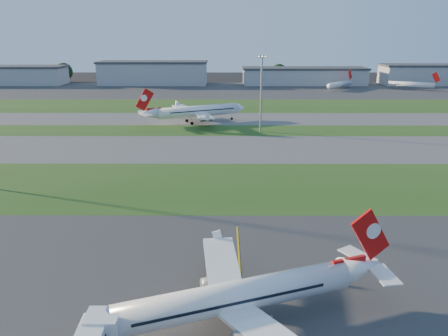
{
  "coord_description": "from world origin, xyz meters",
  "views": [
    {
      "loc": [
        2.92,
        -40.14,
        32.56
      ],
      "look_at": [
        2.65,
        42.66,
        7.0
      ],
      "focal_mm": 35.0,
      "sensor_mm": 36.0,
      "label": 1
    }
  ],
  "objects_px": {
    "mini_jet_near": "(340,84)",
    "light_mast_centre": "(261,89)",
    "mini_jet_far": "(412,84)",
    "airliner_parked": "(239,296)",
    "airliner_taxiing": "(197,111)"
  },
  "relations": [
    {
      "from": "airliner_parked",
      "to": "mini_jet_far",
      "type": "distance_m",
      "value": 248.99
    },
    {
      "from": "mini_jet_near",
      "to": "light_mast_centre",
      "type": "height_order",
      "value": "light_mast_centre"
    },
    {
      "from": "airliner_parked",
      "to": "airliner_taxiing",
      "type": "height_order",
      "value": "airliner_taxiing"
    },
    {
      "from": "airliner_taxiing",
      "to": "mini_jet_near",
      "type": "height_order",
      "value": "airliner_taxiing"
    },
    {
      "from": "airliner_parked",
      "to": "light_mast_centre",
      "type": "height_order",
      "value": "light_mast_centre"
    },
    {
      "from": "mini_jet_near",
      "to": "light_mast_centre",
      "type": "xyz_separation_m",
      "value": [
        -57.32,
        -119.66,
        11.53
      ]
    },
    {
      "from": "light_mast_centre",
      "to": "mini_jet_near",
      "type": "bearing_deg",
      "value": 64.4
    },
    {
      "from": "mini_jet_far",
      "to": "light_mast_centre",
      "type": "distance_m",
      "value": 155.39
    },
    {
      "from": "airliner_parked",
      "to": "mini_jet_near",
      "type": "bearing_deg",
      "value": 53.21
    },
    {
      "from": "airliner_parked",
      "to": "mini_jet_far",
      "type": "xyz_separation_m",
      "value": [
        110.74,
        223.01,
        -0.54
      ]
    },
    {
      "from": "airliner_taxiing",
      "to": "mini_jet_far",
      "type": "height_order",
      "value": "airliner_taxiing"
    },
    {
      "from": "airliner_parked",
      "to": "mini_jet_near",
      "type": "relative_size",
      "value": 1.48
    },
    {
      "from": "mini_jet_near",
      "to": "light_mast_centre",
      "type": "relative_size",
      "value": 0.87
    },
    {
      "from": "mini_jet_near",
      "to": "mini_jet_far",
      "type": "distance_m",
      "value": 42.97
    },
    {
      "from": "mini_jet_far",
      "to": "airliner_parked",
      "type": "bearing_deg",
      "value": -91.67
    }
  ]
}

